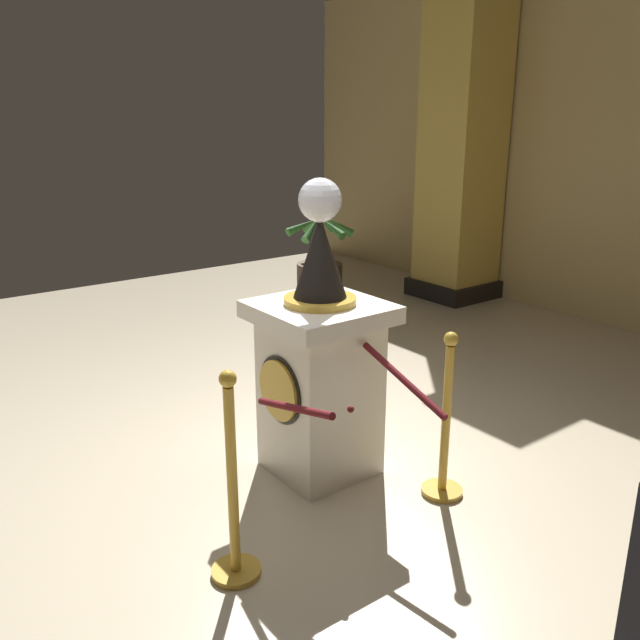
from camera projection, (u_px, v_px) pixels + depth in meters
The scene contains 7 objects.
ground_plane at pixel (275, 467), 4.17m from camera, with size 10.47×10.47×0.00m, color beige.
pedestal_clock at pixel (319, 365), 3.95m from camera, with size 0.70×0.70×1.78m.
stanchion_near at pixel (233, 507), 3.09m from camera, with size 0.24×0.24×1.05m.
stanchion_far at pixel (445, 440), 3.78m from camera, with size 0.24×0.24×0.99m.
velvet_rope at pixel (351, 393), 3.31m from camera, with size 0.72×0.74×0.22m.
column_left at pixel (462, 148), 7.55m from camera, with size 0.88×0.88×3.50m.
potted_palm_left at pixel (320, 272), 7.79m from camera, with size 0.81×0.75×1.07m.
Camera 1 is at (3.13, -2.00, 2.12)m, focal length 37.40 mm.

